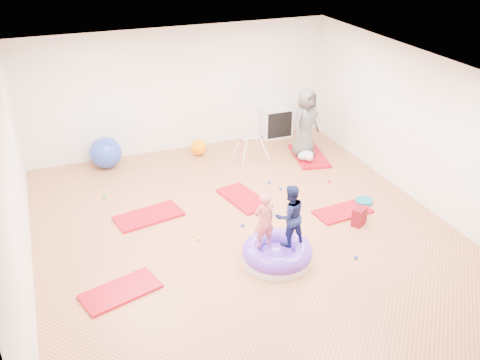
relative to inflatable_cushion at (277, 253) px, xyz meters
name	(u,v)px	position (x,y,z in m)	size (l,w,h in m)	color
room	(247,160)	(-0.16, 0.92, 1.26)	(7.01, 8.01, 2.81)	tan
gym_mat_front_left	(121,291)	(-2.47, 0.10, -0.11)	(1.13, 0.57, 0.05)	#AD0D25
gym_mat_mid_left	(149,216)	(-1.62, 2.06, -0.11)	(1.20, 0.60, 0.05)	#AD0D25
gym_mat_center_back	(243,198)	(0.24, 2.07, -0.11)	(1.14, 0.57, 0.05)	#AD0D25
gym_mat_right	(343,212)	(1.77, 0.92, -0.12)	(1.06, 0.53, 0.04)	#AD0D25
gym_mat_rear_right	(309,156)	(2.34, 3.35, -0.11)	(1.30, 0.65, 0.05)	#AD0D25
inflatable_cushion	(277,253)	(0.00, 0.00, 0.00)	(1.13, 1.13, 0.36)	silver
child_pink	(264,218)	(-0.20, 0.09, 0.65)	(0.34, 0.22, 0.93)	#C95A67
child_navy	(290,213)	(0.19, 0.00, 0.70)	(0.50, 0.39, 1.03)	#121A49
adult_caregiver	(306,122)	(2.24, 3.43, 0.68)	(0.75, 0.49, 1.54)	#4D4D4D
infant	(307,156)	(2.14, 3.11, 0.03)	(0.37, 0.37, 0.22)	#A2C2D2
ball_pit_balls	(255,210)	(0.27, 1.54, -0.11)	(4.48, 3.56, 0.07)	yellow
exercise_ball_blue	(106,153)	(-2.00, 4.48, 0.20)	(0.68, 0.68, 0.68)	#2541B6
exercise_ball_orange	(199,147)	(0.05, 4.38, 0.04)	(0.37, 0.37, 0.37)	orange
infant_play_gym	(251,145)	(1.07, 3.72, 0.21)	(0.68, 0.65, 0.52)	silver
cube_shelf	(277,123)	(2.15, 4.71, 0.23)	(0.73, 0.36, 0.73)	silver
balance_disc	(364,201)	(2.33, 1.10, -0.10)	(0.34, 0.34, 0.07)	#096883
backpack	(359,216)	(1.82, 0.47, 0.03)	(0.29, 0.18, 0.33)	#BD061F
yellow_toy	(144,283)	(-2.11, 0.17, -0.12)	(0.19, 0.19, 0.03)	yellow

